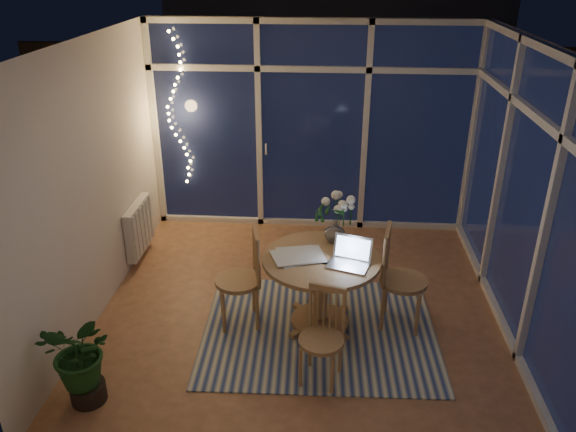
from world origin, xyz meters
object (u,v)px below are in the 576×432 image
object	(u,v)px
flower_vase	(334,231)
potted_plant	(83,362)
dining_table	(320,292)
chair_front	(321,338)
laptop	(349,253)
chair_right	(404,279)
chair_left	(238,278)

from	to	relation	value
flower_vase	potted_plant	bearing A→B (deg)	-142.64
dining_table	chair_front	size ratio (longest dim) A/B	1.28
laptop	chair_right	bearing A→B (deg)	39.11
laptop	potted_plant	bearing A→B (deg)	-135.75
potted_plant	flower_vase	bearing A→B (deg)	37.36
dining_table	chair_right	world-z (taller)	chair_right
dining_table	laptop	distance (m)	0.57
chair_front	chair_left	bearing A→B (deg)	151.17
dining_table	potted_plant	size ratio (longest dim) A/B	1.43
chair_right	dining_table	bearing A→B (deg)	105.76
laptop	dining_table	bearing A→B (deg)	169.06
chair_right	chair_front	world-z (taller)	chair_right
chair_left	flower_vase	distance (m)	1.02
potted_plant	chair_left	bearing A→B (deg)	47.01
chair_front	laptop	bearing A→B (deg)	85.75
dining_table	chair_left	size ratio (longest dim) A/B	1.10
laptop	flower_vase	bearing A→B (deg)	122.99
potted_plant	laptop	bearing A→B (deg)	26.12
chair_right	potted_plant	xyz separation A→B (m)	(-2.60, -1.22, -0.13)
flower_vase	laptop	bearing A→B (deg)	-75.13
laptop	flower_vase	xyz separation A→B (m)	(-0.12, 0.47, -0.02)
chair_right	flower_vase	xyz separation A→B (m)	(-0.66, 0.27, 0.34)
laptop	chair_left	bearing A→B (deg)	-168.28
laptop	chair_front	bearing A→B (deg)	-90.70
potted_plant	chair_front	bearing A→B (deg)	11.41
dining_table	chair_front	world-z (taller)	chair_front
dining_table	chair_left	xyz separation A→B (m)	(-0.77, -0.02, 0.13)
dining_table	potted_plant	distance (m)	2.15
flower_vase	dining_table	bearing A→B (deg)	-109.18
flower_vase	chair_left	bearing A→B (deg)	-158.26
chair_left	flower_vase	bearing A→B (deg)	98.53
flower_vase	potted_plant	xyz separation A→B (m)	(-1.94, -1.48, -0.47)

